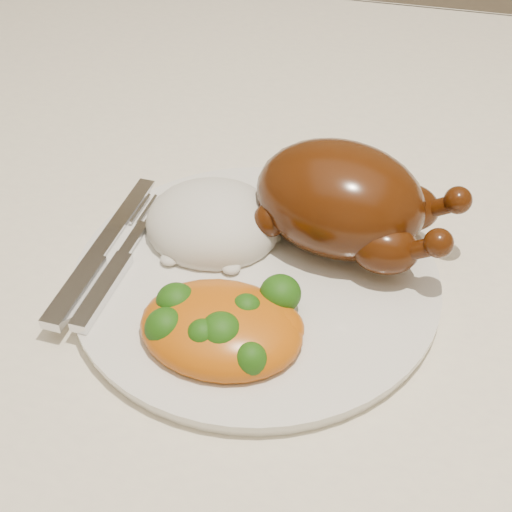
# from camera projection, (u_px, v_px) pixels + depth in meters

# --- Properties ---
(dining_table) EXTENTS (1.60, 0.90, 0.76)m
(dining_table) POSITION_uv_depth(u_px,v_px,m) (368.00, 294.00, 0.75)
(dining_table) COLOR brown
(dining_table) RESTS_ON floor
(tablecloth) EXTENTS (1.73, 1.03, 0.18)m
(tablecloth) POSITION_uv_depth(u_px,v_px,m) (376.00, 242.00, 0.70)
(tablecloth) COLOR silver
(tablecloth) RESTS_ON dining_table
(dinner_plate) EXTENTS (0.37, 0.37, 0.01)m
(dinner_plate) POSITION_uv_depth(u_px,v_px,m) (256.00, 279.00, 0.61)
(dinner_plate) COLOR white
(dinner_plate) RESTS_ON tablecloth
(roast_chicken) EXTENTS (0.19, 0.14, 0.09)m
(roast_chicken) POSITION_uv_depth(u_px,v_px,m) (344.00, 200.00, 0.60)
(roast_chicken) COLOR #4B1C08
(roast_chicken) RESTS_ON dinner_plate
(rice_mound) EXTENTS (0.13, 0.11, 0.06)m
(rice_mound) POSITION_uv_depth(u_px,v_px,m) (213.00, 223.00, 0.63)
(rice_mound) COLOR white
(rice_mound) RESTS_ON dinner_plate
(mac_and_cheese) EXTENTS (0.13, 0.10, 0.05)m
(mac_and_cheese) POSITION_uv_depth(u_px,v_px,m) (225.00, 326.00, 0.54)
(mac_and_cheese) COLOR #D25D0D
(mac_and_cheese) RESTS_ON dinner_plate
(cutlery) EXTENTS (0.04, 0.20, 0.01)m
(cutlery) POSITION_uv_depth(u_px,v_px,m) (102.00, 268.00, 0.60)
(cutlery) COLOR silver
(cutlery) RESTS_ON dinner_plate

